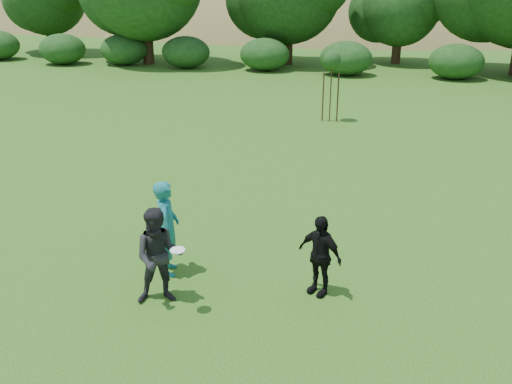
{
  "coord_description": "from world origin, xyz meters",
  "views": [
    {
      "loc": [
        2.79,
        -8.83,
        5.85
      ],
      "look_at": [
        0.0,
        3.0,
        1.1
      ],
      "focal_mm": 40.0,
      "sensor_mm": 36.0,
      "label": 1
    }
  ],
  "objects_px": {
    "player_teal": "(167,228)",
    "player_black": "(320,255)",
    "sapling": "(332,62)",
    "player_grey": "(159,256)"
  },
  "relations": [
    {
      "from": "player_black",
      "to": "player_teal",
      "type": "bearing_deg",
      "value": -153.75
    },
    {
      "from": "sapling",
      "to": "player_grey",
      "type": "bearing_deg",
      "value": -96.03
    },
    {
      "from": "player_teal",
      "to": "player_black",
      "type": "relative_size",
      "value": 1.23
    },
    {
      "from": "player_black",
      "to": "sapling",
      "type": "relative_size",
      "value": 0.57
    },
    {
      "from": "player_black",
      "to": "sapling",
      "type": "distance_m",
      "value": 13.68
    },
    {
      "from": "sapling",
      "to": "player_black",
      "type": "bearing_deg",
      "value": -84.49
    },
    {
      "from": "player_teal",
      "to": "player_grey",
      "type": "height_order",
      "value": "player_teal"
    },
    {
      "from": "player_teal",
      "to": "player_black",
      "type": "bearing_deg",
      "value": -110.98
    },
    {
      "from": "player_grey",
      "to": "player_black",
      "type": "bearing_deg",
      "value": -1.04
    },
    {
      "from": "player_grey",
      "to": "player_teal",
      "type": "bearing_deg",
      "value": 83.72
    }
  ]
}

